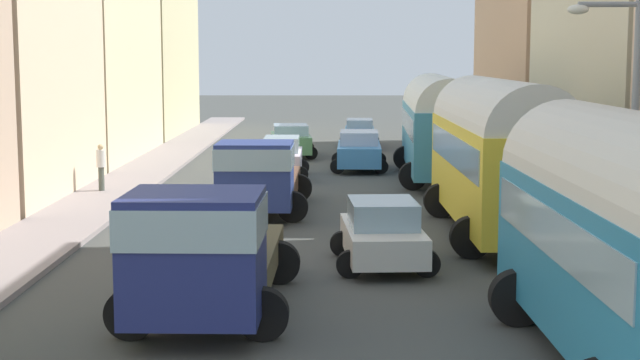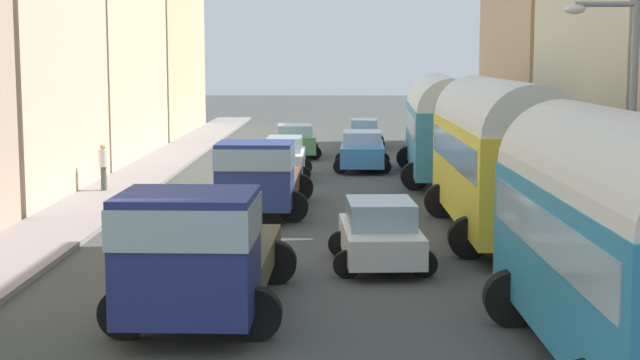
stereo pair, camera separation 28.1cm
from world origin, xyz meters
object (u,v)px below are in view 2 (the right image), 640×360
at_px(car_4, 364,133).
at_px(parked_bus_1, 498,149).
at_px(car_2, 380,233).
at_px(car_1, 295,140).
at_px(car_0, 285,158).
at_px(cargo_truck_0, 200,250).
at_px(parked_bus_2, 441,122).
at_px(streetlamp_near, 622,117).
at_px(parked_bus_0, 625,231).
at_px(pedestrian_2, 103,165).
at_px(car_3, 362,151).
at_px(cargo_truck_1, 260,175).

bearing_deg(car_4, parked_bus_1, -83.32).
bearing_deg(car_2, car_1, 97.25).
bearing_deg(car_0, cargo_truck_0, -91.14).
relative_size(parked_bus_2, streetlamp_near, 1.66).
xyz_separation_m(parked_bus_0, streetlamp_near, (1.48, 5.40, 1.36)).
height_order(car_1, car_2, car_2).
distance_m(cargo_truck_0, pedestrian_2, 16.88).
bearing_deg(car_3, streetlamp_near, -76.89).
relative_size(car_4, pedestrian_2, 2.38).
height_order(parked_bus_1, car_3, parked_bus_1).
xyz_separation_m(car_1, pedestrian_2, (-6.07, -12.44, 0.23)).
height_order(parked_bus_2, car_2, parked_bus_2).
height_order(parked_bus_2, cargo_truck_0, parked_bus_2).
bearing_deg(cargo_truck_1, pedestrian_2, 143.86).
bearing_deg(parked_bus_0, pedestrian_2, 123.77).
xyz_separation_m(parked_bus_1, car_0, (-6.31, 11.93, -1.51)).
bearing_deg(pedestrian_2, car_2, -51.00).
relative_size(parked_bus_0, car_4, 1.97).
relative_size(cargo_truck_0, car_3, 1.57).
xyz_separation_m(car_3, pedestrian_2, (-9.14, -7.26, 0.19)).
bearing_deg(parked_bus_2, parked_bus_0, -89.20).
relative_size(cargo_truck_1, streetlamp_near, 1.13).
height_order(parked_bus_0, parked_bus_2, parked_bus_2).
height_order(cargo_truck_1, car_1, cargo_truck_1).
distance_m(car_1, car_3, 6.03).
xyz_separation_m(parked_bus_2, car_2, (-3.01, -15.42, -1.46)).
distance_m(parked_bus_1, car_4, 24.66).
xyz_separation_m(parked_bus_2, car_4, (-2.61, 12.79, -1.47)).
distance_m(parked_bus_2, car_1, 10.31).
height_order(parked_bus_1, streetlamp_near, streetlamp_near).
xyz_separation_m(parked_bus_1, car_1, (-6.27, 19.89, -1.54)).
bearing_deg(parked_bus_1, parked_bus_2, 91.22).
bearing_deg(parked_bus_2, car_0, 177.33).
bearing_deg(parked_bus_0, car_4, 94.71).
xyz_separation_m(parked_bus_2, streetlamp_near, (1.80, -17.37, 1.32)).
xyz_separation_m(parked_bus_0, cargo_truck_0, (-6.79, 2.66, -0.86)).
relative_size(parked_bus_0, cargo_truck_0, 1.20).
bearing_deg(pedestrian_2, cargo_truck_0, -70.52).
xyz_separation_m(parked_bus_2, cargo_truck_0, (-6.47, -20.11, -0.89)).
bearing_deg(parked_bus_1, cargo_truck_0, -128.48).
relative_size(car_1, pedestrian_2, 2.48).
relative_size(parked_bus_1, streetlamp_near, 1.58).
xyz_separation_m(car_2, car_3, (0.06, 18.48, 0.06)).
relative_size(cargo_truck_1, car_0, 1.67).
xyz_separation_m(car_2, car_4, (0.40, 28.21, -0.01)).
bearing_deg(cargo_truck_0, parked_bus_0, -21.39).
distance_m(cargo_truck_0, streetlamp_near, 8.99).
relative_size(parked_bus_2, car_2, 2.61).
bearing_deg(car_1, car_3, -59.37).
height_order(cargo_truck_1, car_0, cargo_truck_1).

